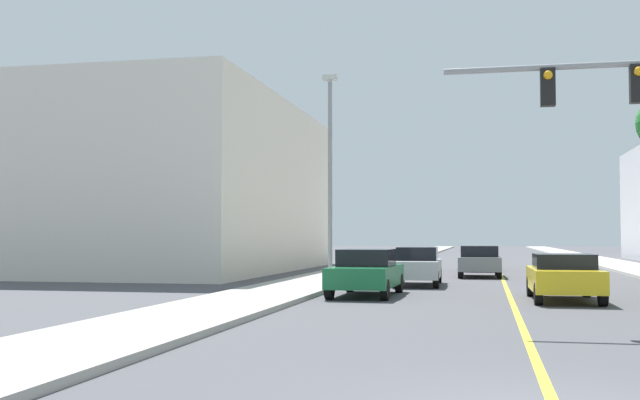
# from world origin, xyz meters

# --- Properties ---
(ground) EXTENTS (192.00, 192.00, 0.00)m
(ground) POSITION_xyz_m (0.00, 42.00, 0.00)
(ground) COLOR #47474C
(sidewalk_left) EXTENTS (3.12, 168.00, 0.15)m
(sidewalk_left) POSITION_xyz_m (-7.56, 42.00, 0.07)
(sidewalk_left) COLOR #9E9B93
(sidewalk_left) RESTS_ON ground
(sidewalk_right) EXTENTS (3.12, 168.00, 0.15)m
(sidewalk_right) POSITION_xyz_m (7.56, 42.00, 0.07)
(sidewalk_right) COLOR beige
(sidewalk_right) RESTS_ON ground
(lane_marking_center) EXTENTS (0.16, 144.00, 0.01)m
(lane_marking_center) POSITION_xyz_m (0.00, 42.00, 0.00)
(lane_marking_center) COLOR yellow
(lane_marking_center) RESTS_ON ground
(building_left_near) EXTENTS (17.36, 23.04, 9.26)m
(building_left_near) POSITION_xyz_m (-19.81, 32.20, 4.63)
(building_left_near) COLOR silver
(building_left_near) RESTS_ON ground
(street_lamp) EXTENTS (0.56, 0.28, 7.95)m
(street_lamp) POSITION_xyz_m (-6.50, 19.91, 4.55)
(street_lamp) COLOR gray
(street_lamp) RESTS_ON sidewalk_left
(car_black) EXTENTS (1.77, 4.10, 1.35)m
(car_black) POSITION_xyz_m (-1.07, 35.11, 0.71)
(car_black) COLOR black
(car_black) RESTS_ON ground
(car_yellow) EXTENTS (1.98, 4.32, 1.40)m
(car_yellow) POSITION_xyz_m (1.53, 15.32, 0.74)
(car_yellow) COLOR gold
(car_yellow) RESTS_ON ground
(car_silver) EXTENTS (1.84, 4.35, 1.50)m
(car_silver) POSITION_xyz_m (-3.35, 21.59, 0.77)
(car_silver) COLOR #BCBCC1
(car_silver) RESTS_ON ground
(car_green) EXTENTS (2.00, 4.44, 1.51)m
(car_green) POSITION_xyz_m (-4.53, 16.04, 0.76)
(car_green) COLOR #196638
(car_green) RESTS_ON ground
(car_gray) EXTENTS (2.00, 4.14, 1.47)m
(car_gray) POSITION_xyz_m (-1.03, 28.50, 0.77)
(car_gray) COLOR slate
(car_gray) RESTS_ON ground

